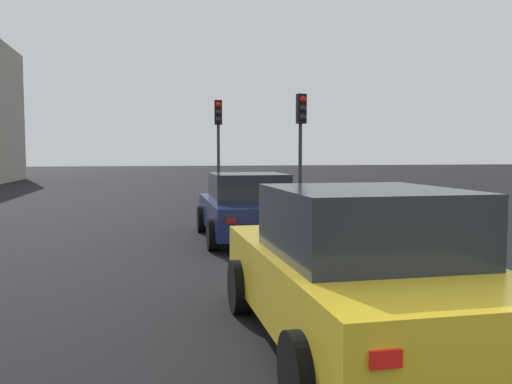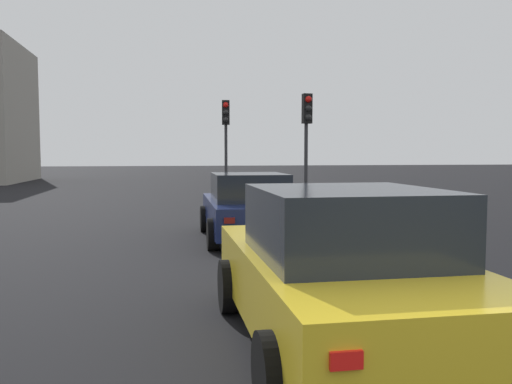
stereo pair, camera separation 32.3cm
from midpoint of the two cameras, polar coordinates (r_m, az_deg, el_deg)
name	(u,v)px [view 2 (the right image)]	position (r m, az deg, el deg)	size (l,w,h in m)	color
car_navy_lead	(248,207)	(11.69, -0.07, -1.69)	(4.11, 2.04, 1.48)	#141E4C
car_yellow_second	(341,272)	(5.29, 10.97, -8.51)	(4.19, 2.10, 1.59)	gold
traffic_light_near_left	(226,130)	(19.64, -2.82, 6.77)	(0.33, 0.30, 3.88)	#2D2D30
traffic_light_near_right	(307,128)	(16.21, 6.13, 6.92)	(0.32, 0.30, 3.73)	#2D2D30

